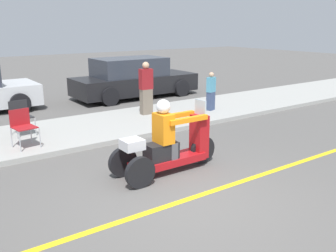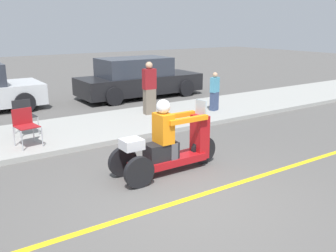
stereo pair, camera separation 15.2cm
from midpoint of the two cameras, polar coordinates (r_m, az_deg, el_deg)
name	(u,v)px [view 2 (the right image)]	position (r m, az deg, el deg)	size (l,w,h in m)	color
ground_plane	(187,199)	(6.13, 3.65, -11.08)	(60.00, 60.00, 0.00)	#565451
lane_stripe	(206,193)	(6.35, 6.47, -10.15)	(24.00, 0.12, 0.01)	gold
sidewalk_strip	(81,130)	(9.91, -12.69, -0.64)	(28.00, 2.80, 0.12)	#9E9E99
motorcycle_trike	(168,146)	(6.99, 0.66, -3.14)	(2.20, 0.71, 1.42)	black
spectator_end_of_line	(149,89)	(11.04, -2.45, 5.63)	(0.38, 0.24, 1.54)	#726656
spectator_with_child	(215,92)	(11.63, 7.48, 5.13)	(0.31, 0.24, 1.18)	#38476B
folding_chair_curbside	(24,113)	(9.69, -20.71, 1.82)	(0.50, 0.50, 0.82)	#A5A8AD
folding_chair_set_back	(25,123)	(8.70, -20.50, 0.39)	(0.53, 0.53, 0.82)	#A5A8AD
parked_car_lot_far	(138,79)	(14.34, -4.27, 7.21)	(4.72, 1.98, 1.50)	black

